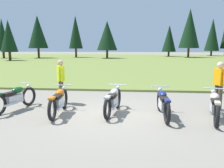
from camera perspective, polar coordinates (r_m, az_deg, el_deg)
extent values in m
plane|color=gray|center=(7.71, -0.42, -7.35)|extent=(140.00, 140.00, 0.00)
cube|color=olive|center=(33.23, 4.13, 5.64)|extent=(80.00, 44.00, 0.10)
cylinder|color=#47331E|center=(43.15, -24.79, 6.49)|extent=(0.36, 0.36, 1.34)
cone|color=black|center=(43.16, -25.09, 10.82)|extent=(2.14, 2.14, 5.20)
cylinder|color=#47331E|center=(36.03, -23.51, 6.13)|extent=(0.36, 0.36, 1.29)
cone|color=black|center=(36.02, -23.81, 10.61)|extent=(2.30, 2.30, 4.36)
cylinder|color=#47331E|center=(43.64, 18.03, 7.17)|extent=(0.36, 0.36, 1.72)
cone|color=black|center=(43.71, 18.31, 12.66)|extent=(3.51, 3.51, 6.67)
cylinder|color=#47331E|center=(42.10, -8.71, 7.40)|extent=(0.36, 0.36, 1.64)
cone|color=black|center=(42.14, -8.83, 12.33)|extent=(2.41, 2.41, 5.61)
cylinder|color=#47331E|center=(46.35, 13.56, 7.02)|extent=(0.36, 0.36, 1.00)
cone|color=black|center=(46.34, 13.70, 10.69)|extent=(2.65, 2.65, 4.93)
cylinder|color=#47331E|center=(39.01, -1.19, 7.17)|extent=(0.36, 0.36, 1.40)
cone|color=black|center=(39.01, -1.20, 11.65)|extent=(3.35, 3.35, 4.69)
cylinder|color=#47331E|center=(41.48, -17.35, 7.11)|extent=(0.36, 0.36, 1.73)
cone|color=black|center=(41.51, -17.60, 11.97)|extent=(3.23, 3.23, 5.32)
cylinder|color=#47331E|center=(51.93, 22.91, 6.82)|extent=(0.36, 0.36, 1.09)
cone|color=black|center=(51.95, 23.18, 10.90)|extent=(2.89, 2.89, 6.32)
torus|color=black|center=(9.23, -19.53, -2.83)|extent=(0.30, 0.70, 0.70)
cube|color=silver|center=(8.73, -22.60, -3.37)|extent=(0.38, 0.67, 0.28)
ellipsoid|color=#144C23|center=(8.80, -21.90, -1.37)|extent=(0.39, 0.53, 0.22)
cube|color=black|center=(8.54, -23.73, -2.21)|extent=(0.35, 0.52, 0.10)
cylinder|color=silver|center=(9.07, -20.13, 0.20)|extent=(0.60, 0.21, 0.03)
sphere|color=silver|center=(9.18, -19.58, -0.49)|extent=(0.14, 0.14, 0.14)
cylinder|color=silver|center=(8.45, -23.32, -4.52)|extent=(0.23, 0.55, 0.07)
torus|color=black|center=(8.49, -11.54, -3.52)|extent=(0.13, 0.70, 0.70)
torus|color=black|center=(7.18, -14.29, -5.99)|extent=(0.13, 0.70, 0.70)
cube|color=silver|center=(7.82, -12.81, -4.30)|extent=(0.23, 0.65, 0.28)
ellipsoid|color=orange|center=(7.93, -12.54, -2.03)|extent=(0.28, 0.49, 0.22)
cube|color=black|center=(7.56, -13.32, -3.07)|extent=(0.24, 0.49, 0.10)
cube|color=orange|center=(7.10, -14.40, -3.35)|extent=(0.15, 0.33, 0.06)
cylinder|color=silver|center=(8.30, -11.82, -0.24)|extent=(0.62, 0.06, 0.03)
sphere|color=silver|center=(8.43, -11.59, -0.97)|extent=(0.14, 0.14, 0.14)
cylinder|color=silver|center=(7.53, -12.36, -5.61)|extent=(0.09, 0.55, 0.07)
torus|color=black|center=(8.39, 1.39, -3.48)|extent=(0.20, 0.71, 0.70)
torus|color=black|center=(7.07, -1.11, -5.93)|extent=(0.20, 0.71, 0.70)
cube|color=silver|center=(7.72, 0.25, -4.24)|extent=(0.29, 0.66, 0.28)
ellipsoid|color=#B7B7BC|center=(7.83, 0.57, -1.95)|extent=(0.33, 0.51, 0.22)
cube|color=black|center=(7.46, -0.15, -2.99)|extent=(0.29, 0.51, 0.10)
cube|color=#B7B7BC|center=(6.99, -1.11, -3.24)|extent=(0.19, 0.34, 0.06)
cylinder|color=silver|center=(8.20, 1.25, -0.15)|extent=(0.62, 0.12, 0.03)
sphere|color=silver|center=(8.34, 1.43, -0.90)|extent=(0.14, 0.14, 0.14)
cylinder|color=silver|center=(7.43, 0.75, -5.58)|extent=(0.15, 0.55, 0.07)
torus|color=black|center=(8.20, 11.48, -3.98)|extent=(0.13, 0.70, 0.70)
torus|color=black|center=(6.86, 13.21, -6.67)|extent=(0.13, 0.70, 0.70)
cube|color=silver|center=(7.51, 12.28, -4.84)|extent=(0.23, 0.65, 0.28)
ellipsoid|color=navy|center=(7.63, 12.14, -2.47)|extent=(0.28, 0.49, 0.22)
cube|color=black|center=(7.25, 12.62, -3.58)|extent=(0.24, 0.49, 0.10)
cube|color=navy|center=(6.78, 13.31, -3.91)|extent=(0.15, 0.33, 0.06)
cylinder|color=silver|center=(8.00, 11.71, -0.59)|extent=(0.62, 0.06, 0.03)
sphere|color=silver|center=(8.14, 11.55, -1.34)|extent=(0.14, 0.14, 0.14)
cylinder|color=silver|center=(7.28, 13.73, -6.17)|extent=(0.09, 0.55, 0.07)
torus|color=black|center=(8.36, 23.21, -4.30)|extent=(0.26, 0.70, 0.70)
torus|color=black|center=(7.01, 24.04, -6.91)|extent=(0.26, 0.70, 0.70)
cube|color=silver|center=(7.67, 23.61, -5.13)|extent=(0.34, 0.67, 0.28)
ellipsoid|color=beige|center=(7.79, 23.64, -2.81)|extent=(0.36, 0.53, 0.22)
cube|color=black|center=(7.41, 23.86, -3.89)|extent=(0.33, 0.52, 0.10)
cube|color=beige|center=(6.93, 24.23, -4.20)|extent=(0.21, 0.34, 0.06)
cylinder|color=silver|center=(8.17, 23.49, -0.98)|extent=(0.61, 0.17, 0.03)
sphere|color=silver|center=(8.31, 23.37, -1.72)|extent=(0.14, 0.14, 0.14)
cylinder|color=silver|center=(7.43, 24.83, -6.48)|extent=(0.20, 0.55, 0.07)
cylinder|color=#4C4233|center=(9.33, -12.31, -1.82)|extent=(0.14, 0.14, 0.88)
cylinder|color=#4C4233|center=(9.16, -12.08, -2.02)|extent=(0.14, 0.14, 0.88)
cube|color=#D8EA19|center=(9.13, -12.35, 2.51)|extent=(0.37, 0.42, 0.56)
sphere|color=tan|center=(9.09, -12.44, 5.02)|extent=(0.22, 0.22, 0.22)
cylinder|color=#D8EA19|center=(9.36, -12.63, 2.54)|extent=(0.09, 0.09, 0.52)
cylinder|color=#D8EA19|center=(8.91, -12.05, 2.23)|extent=(0.09, 0.09, 0.52)
cylinder|color=#4C4233|center=(8.94, 23.98, -2.91)|extent=(0.14, 0.14, 0.88)
cylinder|color=#4C4233|center=(8.81, 24.71, -3.14)|extent=(0.14, 0.14, 0.88)
cube|color=orange|center=(8.76, 24.66, 1.59)|extent=(0.33, 0.41, 0.56)
sphere|color=beige|center=(8.72, 24.84, 4.19)|extent=(0.22, 0.22, 0.22)
cylinder|color=orange|center=(8.94, 23.71, 1.66)|extent=(0.09, 0.09, 0.52)
cylinder|color=orange|center=(8.59, 25.63, 1.24)|extent=(0.09, 0.09, 0.52)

